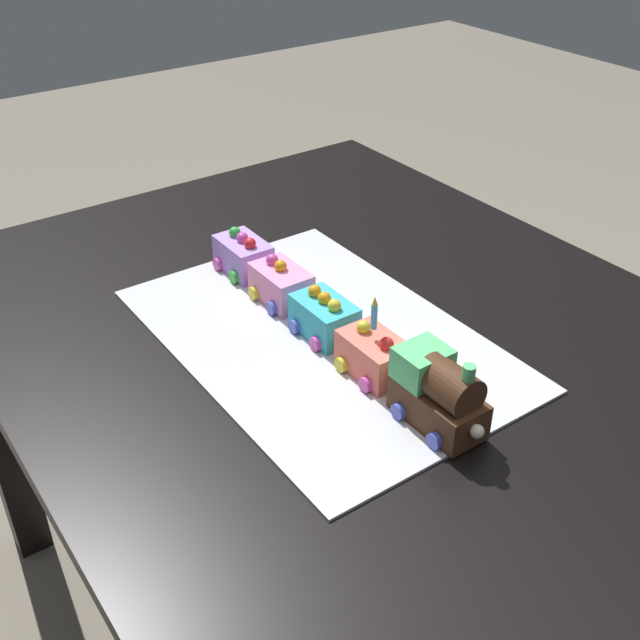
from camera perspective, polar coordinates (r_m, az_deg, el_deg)
name	(u,v)px	position (r m, az deg, el deg)	size (l,w,h in m)	color
dining_table	(367,400)	(1.23, 3.42, -5.87)	(1.40, 1.00, 0.74)	black
cake_board	(320,338)	(1.17, 0.00, -1.31)	(0.60, 0.40, 0.00)	silver
cake_locomotive	(438,393)	(1.00, 8.64, -5.25)	(0.14, 0.08, 0.12)	#472816
cake_car_gondola_coral	(374,355)	(1.08, 3.95, -2.59)	(0.10, 0.08, 0.07)	#F27260
cake_car_caboose_turquoise	(324,317)	(1.16, 0.32, 0.21)	(0.10, 0.08, 0.07)	#38B7C6
cake_car_flatbed_bubblegum	(281,284)	(1.24, -2.86, 2.61)	(0.10, 0.08, 0.07)	pink
cake_car_tanker_lavender	(243,255)	(1.33, -5.61, 4.73)	(0.10, 0.08, 0.07)	#AD84E0
birthday_candle	(374,313)	(1.05, 3.98, 0.49)	(0.01, 0.01, 0.05)	#4CA5E5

